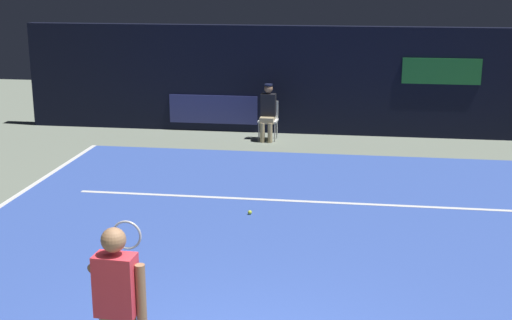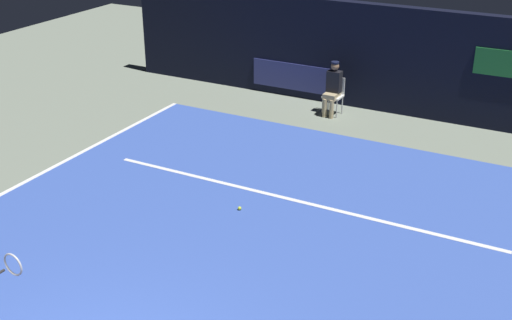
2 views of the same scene
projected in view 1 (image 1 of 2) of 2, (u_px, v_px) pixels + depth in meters
name	position (u px, v px, depth m)	size (l,w,h in m)	color
ground_plane	(284.00, 240.00, 10.57)	(29.24, 29.24, 0.00)	gray
court_surface	(284.00, 240.00, 10.56)	(9.90, 10.40, 0.01)	#3856B2
line_service	(295.00, 201.00, 12.30)	(7.72, 0.10, 0.01)	white
back_wall	(317.00, 81.00, 17.20)	(14.47, 0.33, 2.60)	black
tennis_player	(118.00, 306.00, 6.32)	(0.58, 0.95, 1.73)	#8C6647
line_judge_on_chair	(268.00, 111.00, 16.64)	(0.45, 0.54, 1.32)	white
tennis_ball	(250.00, 212.00, 11.63)	(0.07, 0.07, 0.07)	#CCE033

